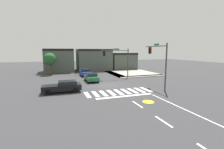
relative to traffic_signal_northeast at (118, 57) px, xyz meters
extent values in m
plane|color=#353538|center=(-3.61, -5.19, -3.89)|extent=(120.00, 120.00, 0.00)
cube|color=silver|center=(-7.54, -9.69, -3.89)|extent=(0.50, 2.70, 0.01)
cube|color=silver|center=(-6.56, -9.69, -3.89)|extent=(0.50, 2.70, 0.01)
cube|color=silver|center=(-5.58, -9.69, -3.89)|extent=(0.50, 2.70, 0.01)
cube|color=silver|center=(-4.59, -9.69, -3.89)|extent=(0.50, 2.70, 0.01)
cube|color=silver|center=(-3.61, -9.69, -3.89)|extent=(0.50, 2.70, 0.01)
cube|color=silver|center=(-2.62, -9.69, -3.89)|extent=(0.50, 2.70, 0.01)
cube|color=silver|center=(-1.64, -9.69, -3.89)|extent=(0.50, 2.70, 0.01)
cube|color=silver|center=(-0.65, -9.69, -3.89)|extent=(0.50, 2.70, 0.01)
cube|color=silver|center=(0.33, -9.69, -3.89)|extent=(0.50, 2.70, 0.01)
cube|color=white|center=(-3.61, -11.69, -3.89)|extent=(6.80, 0.50, 0.01)
cube|color=white|center=(-3.61, -14.69, -3.89)|extent=(0.16, 2.00, 0.01)
cube|color=white|center=(-3.61, -18.69, -3.89)|extent=(0.16, 2.00, 0.01)
cylinder|color=yellow|center=(-2.20, -14.35, -3.89)|extent=(1.19, 1.19, 0.01)
cylinder|color=white|center=(-2.46, -14.35, -3.89)|extent=(0.19, 0.19, 0.00)
cylinder|color=white|center=(-1.93, -14.35, -3.89)|extent=(0.19, 0.19, 0.00)
cube|color=white|center=(-2.20, -14.35, -3.89)|extent=(0.53, 0.05, 0.00)
cube|color=#9E998E|center=(5.39, 0.01, -3.82)|extent=(10.00, 1.60, 0.15)
cube|color=#9E998E|center=(1.19, 4.81, -3.82)|extent=(1.60, 10.00, 0.15)
cube|color=#9E998E|center=(5.39, 4.81, -3.82)|extent=(10.00, 10.00, 0.15)
cube|color=#4C564C|center=(-10.21, 13.91, -1.10)|extent=(6.80, 6.20, 5.59)
cube|color=black|center=(-10.21, 11.01, 1.45)|extent=(6.80, 0.50, 0.50)
cube|color=#4C564C|center=(-1.36, 14.11, -1.12)|extent=(8.54, 6.59, 5.55)
cube|color=black|center=(-1.36, 11.01, 1.41)|extent=(8.54, 0.50, 0.50)
cube|color=#4C564C|center=(6.71, 13.79, -1.62)|extent=(6.71, 5.96, 4.55)
cube|color=black|center=(6.71, 11.01, 0.41)|extent=(6.71, 0.50, 0.50)
cylinder|color=#383A3D|center=(2.10, 0.00, -1.14)|extent=(0.18, 0.18, 5.51)
cylinder|color=#383A3D|center=(-0.53, 0.00, 1.29)|extent=(5.27, 0.12, 0.12)
cube|color=black|center=(-2.62, 0.00, 0.72)|extent=(0.32, 0.32, 0.95)
sphere|color=red|center=(-2.45, 0.00, 1.01)|extent=(0.22, 0.22, 0.22)
sphere|color=#4C330C|center=(-2.45, 0.00, 0.72)|extent=(0.22, 0.22, 0.22)
sphere|color=#0C3814|center=(-2.45, 0.00, 0.42)|extent=(0.22, 0.22, 0.22)
cube|color=#197233|center=(-0.27, 0.00, 1.51)|extent=(1.10, 0.03, 0.24)
cylinder|color=#383A3D|center=(2.21, -11.16, -0.84)|extent=(0.18, 0.18, 6.10)
cylinder|color=#383A3D|center=(2.21, -8.72, 1.84)|extent=(0.12, 4.88, 0.12)
cube|color=black|center=(2.21, -7.38, 1.27)|extent=(0.32, 0.32, 0.95)
sphere|color=red|center=(2.21, -7.55, 1.56)|extent=(0.22, 0.22, 0.22)
sphere|color=#4C330C|center=(2.21, -7.55, 1.27)|extent=(0.22, 0.22, 0.22)
sphere|color=#0C3814|center=(2.21, -7.55, 0.97)|extent=(0.22, 0.22, 0.22)
cube|color=#197233|center=(2.21, -8.97, 2.06)|extent=(0.03, 1.10, 0.24)
cube|color=#1E6638|center=(-5.34, -1.55, -3.27)|extent=(1.83, 4.10, 0.61)
cube|color=black|center=(-5.34, -1.63, -2.72)|extent=(1.61, 2.11, 0.48)
cylinder|color=black|center=(-4.54, -2.95, -3.54)|extent=(0.22, 0.71, 0.71)
cylinder|color=black|center=(-6.15, -2.95, -3.54)|extent=(0.22, 0.71, 0.71)
cylinder|color=black|center=(-4.54, -0.16, -3.54)|extent=(0.22, 0.71, 0.71)
cylinder|color=black|center=(-6.15, -0.16, -3.54)|extent=(0.22, 0.71, 0.71)
cube|color=black|center=(-10.32, -7.61, -3.25)|extent=(4.64, 1.71, 0.67)
cube|color=black|center=(-9.62, -7.61, -2.69)|extent=(2.19, 1.50, 0.45)
cylinder|color=black|center=(-11.90, -8.36, -3.55)|extent=(0.68, 0.22, 0.68)
cylinder|color=black|center=(-11.90, -6.87, -3.55)|extent=(0.68, 0.22, 0.68)
cylinder|color=black|center=(-8.74, -8.36, -3.55)|extent=(0.68, 0.22, 0.68)
cylinder|color=black|center=(-8.74, -6.87, -3.55)|extent=(0.68, 0.22, 0.68)
cube|color=#23389E|center=(-5.22, 4.85, -3.28)|extent=(1.94, 4.42, 0.68)
cube|color=black|center=(-5.22, 4.71, -2.71)|extent=(1.71, 2.07, 0.46)
cylinder|color=black|center=(-4.36, 3.35, -3.58)|extent=(0.22, 0.62, 0.62)
cylinder|color=black|center=(-6.08, 3.35, -3.58)|extent=(0.22, 0.62, 0.62)
cylinder|color=black|center=(-4.36, 6.36, -3.58)|extent=(0.22, 0.62, 0.62)
cylinder|color=black|center=(-6.08, 6.36, -3.58)|extent=(0.22, 0.62, 0.62)
cylinder|color=#4C3823|center=(-12.11, 8.81, -2.49)|extent=(0.36, 0.36, 2.80)
sphere|color=#235628|center=(-12.11, 8.81, -0.49)|extent=(2.56, 2.56, 2.56)
camera|label=1|loc=(-10.82, -27.98, 1.24)|focal=25.81mm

